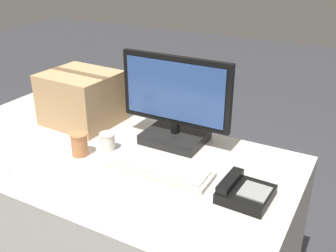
{
  "coord_description": "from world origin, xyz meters",
  "views": [
    {
      "loc": [
        1.06,
        -1.26,
        1.61
      ],
      "look_at": [
        0.29,
        0.13,
        0.88
      ],
      "focal_mm": 42.0,
      "sensor_mm": 36.0,
      "label": 1
    }
  ],
  "objects_px": {
    "keyboard": "(160,169)",
    "paper_cup_right": "(108,141)",
    "cardboard_box": "(81,98)",
    "desk_phone": "(244,192)",
    "paper_cup_left": "(79,144)",
    "monitor": "(175,108)"
  },
  "relations": [
    {
      "from": "keyboard",
      "to": "paper_cup_right",
      "type": "height_order",
      "value": "paper_cup_right"
    },
    {
      "from": "paper_cup_right",
      "to": "cardboard_box",
      "type": "distance_m",
      "value": 0.38
    },
    {
      "from": "paper_cup_right",
      "to": "cardboard_box",
      "type": "bearing_deg",
      "value": 148.16
    },
    {
      "from": "desk_phone",
      "to": "paper_cup_left",
      "type": "height_order",
      "value": "paper_cup_left"
    },
    {
      "from": "keyboard",
      "to": "cardboard_box",
      "type": "distance_m",
      "value": 0.69
    },
    {
      "from": "paper_cup_right",
      "to": "desk_phone",
      "type": "bearing_deg",
      "value": -5.59
    },
    {
      "from": "paper_cup_right",
      "to": "cardboard_box",
      "type": "xyz_separation_m",
      "value": [
        -0.31,
        0.19,
        0.1
      ]
    },
    {
      "from": "desk_phone",
      "to": "cardboard_box",
      "type": "relative_size",
      "value": 0.51
    },
    {
      "from": "keyboard",
      "to": "paper_cup_right",
      "type": "xyz_separation_m",
      "value": [
        -0.32,
        0.06,
        0.03
      ]
    },
    {
      "from": "desk_phone",
      "to": "keyboard",
      "type": "bearing_deg",
      "value": -179.33
    },
    {
      "from": "keyboard",
      "to": "paper_cup_left",
      "type": "xyz_separation_m",
      "value": [
        -0.4,
        -0.04,
        0.04
      ]
    },
    {
      "from": "monitor",
      "to": "desk_phone",
      "type": "distance_m",
      "value": 0.56
    },
    {
      "from": "monitor",
      "to": "desk_phone",
      "type": "xyz_separation_m",
      "value": [
        0.46,
        -0.3,
        -0.15
      ]
    },
    {
      "from": "keyboard",
      "to": "monitor",
      "type": "bearing_deg",
      "value": 104.53
    },
    {
      "from": "monitor",
      "to": "desk_phone",
      "type": "height_order",
      "value": "monitor"
    },
    {
      "from": "paper_cup_right",
      "to": "cardboard_box",
      "type": "relative_size",
      "value": 0.22
    },
    {
      "from": "paper_cup_right",
      "to": "keyboard",
      "type": "bearing_deg",
      "value": -10.28
    },
    {
      "from": "keyboard",
      "to": "desk_phone",
      "type": "distance_m",
      "value": 0.38
    },
    {
      "from": "keyboard",
      "to": "paper_cup_right",
      "type": "bearing_deg",
      "value": 168.78
    },
    {
      "from": "monitor",
      "to": "paper_cup_left",
      "type": "bearing_deg",
      "value": -133.88
    },
    {
      "from": "desk_phone",
      "to": "cardboard_box",
      "type": "bearing_deg",
      "value": 167.67
    },
    {
      "from": "paper_cup_left",
      "to": "desk_phone",
      "type": "bearing_deg",
      "value": 2.55
    }
  ]
}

